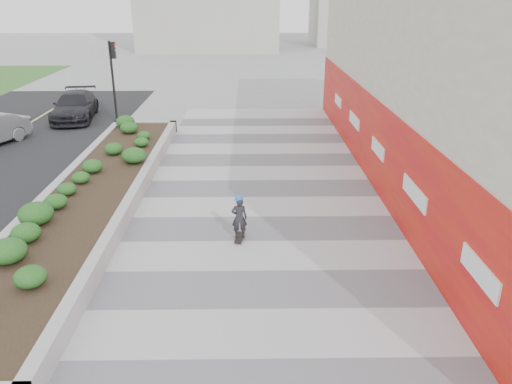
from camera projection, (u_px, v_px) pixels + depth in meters
ground at (271, 339)px, 9.96m from camera, size 160.00×160.00×0.00m
walkway at (266, 263)px, 12.74m from camera, size 8.00×36.00×0.01m
building at (467, 70)px, 16.90m from camera, size 6.04×24.08×8.00m
planter at (93, 191)px, 16.22m from camera, size 3.00×18.00×0.90m
traffic_signal_near at (113, 70)px, 25.06m from camera, size 0.33×0.28×4.20m
manhole_cover at (286, 263)px, 12.74m from camera, size 0.44×0.44×0.01m
skateboarder at (239, 217)px, 13.69m from camera, size 0.45×0.74×1.34m
car_dark at (75, 106)px, 26.89m from camera, size 2.69×5.17×1.43m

